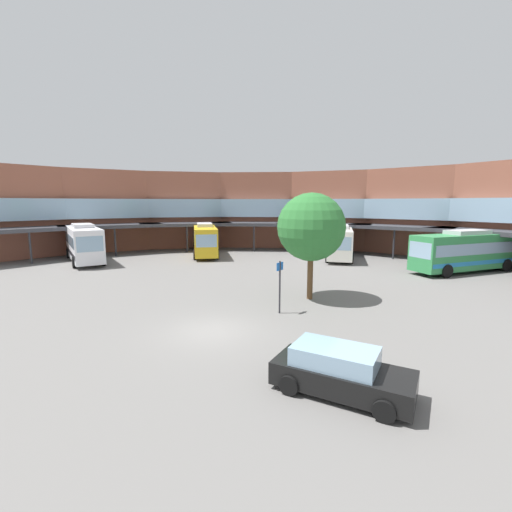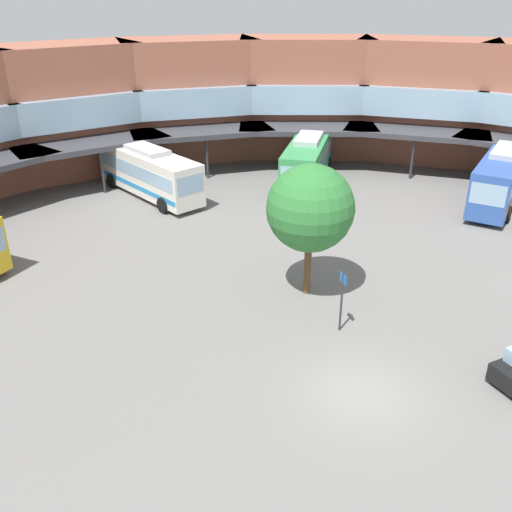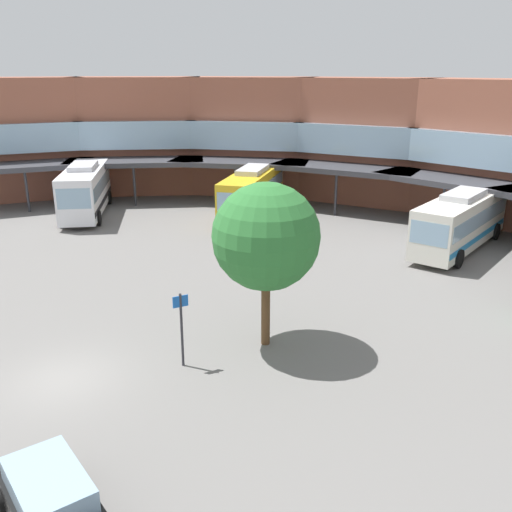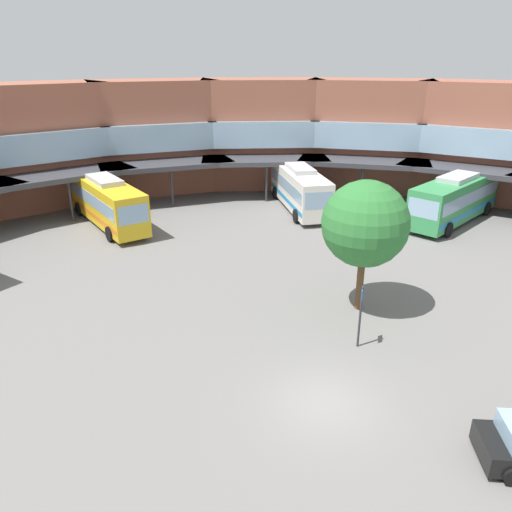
# 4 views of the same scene
# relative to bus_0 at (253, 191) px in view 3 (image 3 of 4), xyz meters

# --- Properties ---
(ground_plane) EXTENTS (118.51, 118.51, 0.00)m
(ground_plane) POSITION_rel_bus_0_xyz_m (12.63, -21.85, -1.88)
(ground_plane) COLOR slate
(station_building) EXTENTS (73.59, 32.73, 10.09)m
(station_building) POSITION_rel_bus_0_xyz_m (12.63, 2.81, 3.19)
(station_building) COLOR #93543F
(station_building) RESTS_ON ground
(bus_0) EXTENTS (7.71, 10.58, 3.71)m
(bus_0) POSITION_rel_bus_0_xyz_m (0.00, 0.00, 0.00)
(bus_0) COLOR gold
(bus_0) RESTS_ON ground
(bus_1) EXTENTS (3.84, 10.70, 3.66)m
(bus_1) POSITION_rel_bus_0_xyz_m (15.21, 3.25, -0.02)
(bus_1) COLOR silver
(bus_1) RESTS_ON ground
(bus_3) EXTENTS (9.61, 8.10, 3.95)m
(bus_3) POSITION_rel_bus_0_xyz_m (-9.12, -9.05, 0.12)
(bus_3) COLOR white
(bus_3) RESTS_ON ground
(parked_car) EXTENTS (4.60, 2.49, 1.53)m
(parked_car) POSITION_rel_bus_0_xyz_m (19.15, -25.29, -1.14)
(parked_car) COLOR black
(parked_car) RESTS_ON ground
(plaza_tree) EXTENTS (4.26, 4.26, 6.74)m
(plaza_tree) POSITION_rel_bus_0_xyz_m (15.79, -14.53, 2.71)
(plaza_tree) COLOR brown
(plaza_tree) RESTS_ON ground
(stop_sign_post) EXTENTS (0.20, 0.59, 2.96)m
(stop_sign_post) POSITION_rel_bus_0_xyz_m (14.87, -18.08, -0.09)
(stop_sign_post) COLOR #2D2D33
(stop_sign_post) RESTS_ON ground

